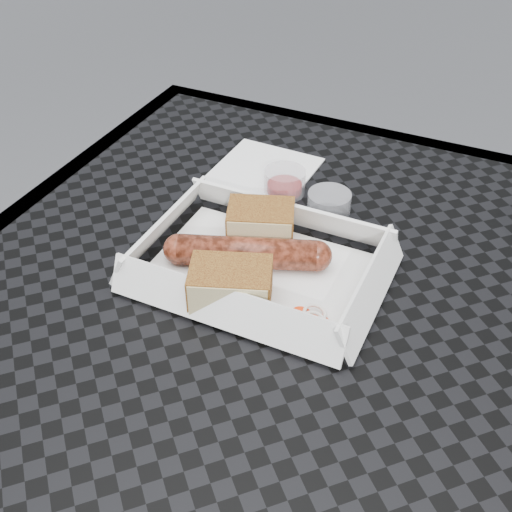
# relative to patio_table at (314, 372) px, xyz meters

# --- Properties ---
(patio_table) EXTENTS (0.80, 0.80, 0.74)m
(patio_table) POSITION_rel_patio_table_xyz_m (0.00, 0.00, 0.00)
(patio_table) COLOR black
(patio_table) RESTS_ON ground
(food_tray) EXTENTS (0.22, 0.15, 0.00)m
(food_tray) POSITION_rel_patio_table_xyz_m (-0.08, 0.04, 0.08)
(food_tray) COLOR white
(food_tray) RESTS_ON patio_table
(bratwurst) EXTENTS (0.17, 0.08, 0.03)m
(bratwurst) POSITION_rel_patio_table_xyz_m (-0.09, 0.04, 0.10)
(bratwurst) COLOR maroon
(bratwurst) RESTS_ON food_tray
(bread_near) EXTENTS (0.08, 0.07, 0.04)m
(bread_near) POSITION_rel_patio_table_xyz_m (-0.10, 0.08, 0.10)
(bread_near) COLOR brown
(bread_near) RESTS_ON food_tray
(bread_far) EXTENTS (0.09, 0.08, 0.04)m
(bread_far) POSITION_rel_patio_table_xyz_m (-0.09, -0.01, 0.10)
(bread_far) COLOR brown
(bread_far) RESTS_ON food_tray
(veg_garnish) EXTENTS (0.03, 0.03, 0.00)m
(veg_garnish) POSITION_rel_patio_table_xyz_m (-0.01, -0.01, 0.08)
(veg_garnish) COLOR #F2360A
(veg_garnish) RESTS_ON food_tray
(napkin) EXTENTS (0.12, 0.12, 0.00)m
(napkin) POSITION_rel_patio_table_xyz_m (-0.16, 0.22, 0.08)
(napkin) COLOR white
(napkin) RESTS_ON patio_table
(condiment_cup_sauce) EXTENTS (0.05, 0.05, 0.03)m
(condiment_cup_sauce) POSITION_rel_patio_table_xyz_m (-0.12, 0.19, 0.09)
(condiment_cup_sauce) COLOR maroon
(condiment_cup_sauce) RESTS_ON patio_table
(condiment_cup_empty) EXTENTS (0.05, 0.05, 0.03)m
(condiment_cup_empty) POSITION_rel_patio_table_xyz_m (-0.05, 0.17, 0.09)
(condiment_cup_empty) COLOR silver
(condiment_cup_empty) RESTS_ON patio_table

